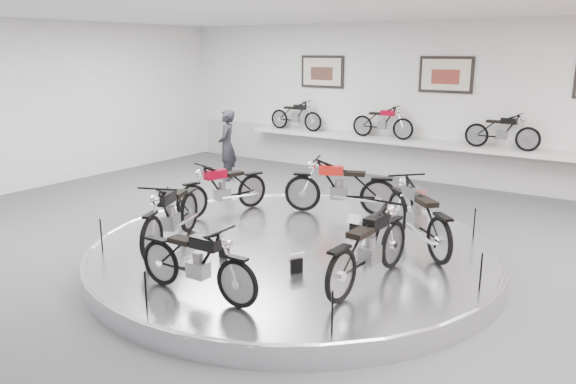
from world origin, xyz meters
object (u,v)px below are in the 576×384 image
Objects in this scene: display_platform at (294,253)px; shelf at (438,145)px; bike_a at (418,214)px; bike_c at (223,188)px; visitor at (227,146)px; bike_e at (197,261)px; bike_b at (340,186)px; bike_d at (171,214)px; bike_f at (369,246)px.

shelf is (0.00, 6.40, 0.85)m from display_platform.
bike_a is 3.70m from bike_c.
bike_c is 0.92× the size of visitor.
visitor is at bearing 125.97° from bike_e.
bike_a is at bearing 109.39° from bike_c.
display_platform is 3.53× the size of visitor.
bike_d is at bearing 46.23° from bike_b.
bike_a is 3.80m from bike_d.
bike_b is (-1.89, 0.96, -0.01)m from bike_a.
bike_e is at bearing 51.09° from bike_c.
display_platform is at bearing 90.75° from bike_e.
shelf is 5.28m from visitor.
bike_c is (-1.81, -1.21, -0.03)m from bike_b.
bike_a is at bearing 29.49° from display_platform.
bike_a is at bearing 2.86° from bike_f.
bike_f is (3.72, -1.44, 0.02)m from bike_c.
display_platform is at bearing 104.87° from bike_d.
bike_a reaches higher than bike_f.
bike_f is at bearing 104.98° from bike_b.
shelf is 7.35m from bike_f.
visitor is (-2.60, 3.19, 0.11)m from bike_c.
display_platform is 3.82× the size of bike_c.
bike_f reaches higher than bike_e.
display_platform is at bearing 19.43° from visitor.
bike_a is (1.66, 0.94, 0.69)m from display_platform.
bike_b is 3.26m from bike_f.
shelf is at bearing 87.84° from visitor.
visitor is (-4.41, 1.98, 0.08)m from bike_b.
bike_f is at bearing 42.49° from bike_e.
visitor reaches higher than bike_e.
bike_d is 1.01× the size of bike_f.
bike_b reaches higher than bike_f.
visitor reaches higher than bike_d.
display_platform is 3.61× the size of bike_d.
bike_c reaches higher than shelf.
bike_e is at bearing -87.70° from display_platform.
bike_c is 4.12m from visitor.
bike_e is 2.21m from bike_f.
bike_a is at bearing 62.55° from bike_e.
bike_a is 1.16× the size of bike_e.
bike_f is 0.97× the size of visitor.
shelf is 7.70m from bike_d.
bike_d reaches higher than bike_f.
shelf is 5.71m from bike_a.
bike_d is 0.98× the size of visitor.
bike_f is at bearing 84.31° from bike_c.
bike_b is at bearing 35.11° from visitor.
bike_c is 3.66m from bike_e.
bike_d is at bearing -101.38° from shelf.
shelf is 6.20× the size of bike_d.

